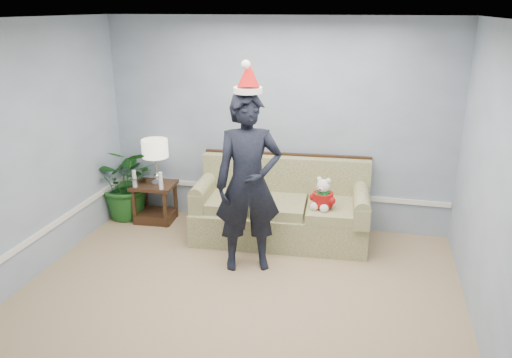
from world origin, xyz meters
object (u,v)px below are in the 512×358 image
object	(u,v)px
side_table	(156,206)
man	(248,184)
table_lamp	(155,150)
sofa	(281,210)
teddy_bear	(323,197)
houseplant	(128,182)

from	to	relation	value
side_table	man	size ratio (longest dim) A/B	0.30
table_lamp	man	distance (m)	1.77
sofa	table_lamp	distance (m)	1.83
sofa	man	bearing A→B (deg)	-107.76
table_lamp	man	size ratio (longest dim) A/B	0.31
sofa	man	distance (m)	1.07
sofa	teddy_bear	size ratio (longest dim) A/B	5.65
houseplant	man	bearing A→B (deg)	-26.26
side_table	teddy_bear	distance (m)	2.37
table_lamp	sofa	bearing A→B (deg)	-3.11
sofa	houseplant	bearing A→B (deg)	172.91
man	side_table	bearing A→B (deg)	129.56
houseplant	teddy_bear	size ratio (longest dim) A/B	2.65
sofa	table_lamp	size ratio (longest dim) A/B	3.59
sofa	teddy_bear	bearing A→B (deg)	-26.93
sofa	man	world-z (taller)	man
side_table	houseplant	size ratio (longest dim) A/B	0.57
table_lamp	houseplant	bearing A→B (deg)	175.96
table_lamp	teddy_bear	size ratio (longest dim) A/B	1.57
man	table_lamp	bearing A→B (deg)	128.70
side_table	houseplant	world-z (taller)	houseplant
table_lamp	man	xyz separation A→B (m)	(1.50, -0.93, -0.02)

